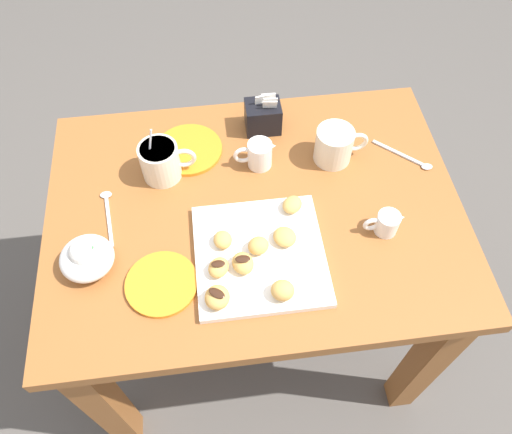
{
  "coord_description": "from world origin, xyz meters",
  "views": [
    {
      "loc": [
        -0.08,
        -0.68,
        1.68
      ],
      "look_at": [
        -0.0,
        -0.04,
        0.73
      ],
      "focal_mm": 35.33,
      "sensor_mm": 36.0,
      "label": 1
    }
  ],
  "objects_px": {
    "pastry_plate_square": "(260,255)",
    "saucer_orange_right": "(189,150)",
    "coffee_mug_cream_right": "(335,144)",
    "beignet_5": "(283,290)",
    "coffee_mug_cream_left": "(161,161)",
    "beignet_1": "(243,263)",
    "beignet_0": "(258,246)",
    "chocolate_sauce_pitcher": "(387,223)",
    "saucer_orange_left": "(162,284)",
    "beignet_3": "(292,205)",
    "sugar_caddy": "(263,116)",
    "beignet_4": "(219,268)",
    "beignet_2": "(223,240)",
    "cream_pitcher_white": "(259,154)",
    "dining_table": "(255,239)",
    "beignet_6": "(285,237)",
    "beignet_7": "(217,297)",
    "ice_cream_bowl": "(86,257)"
  },
  "relations": [
    {
      "from": "beignet_3",
      "to": "beignet_5",
      "type": "xyz_separation_m",
      "value": [
        -0.06,
        -0.21,
        0.0
      ]
    },
    {
      "from": "coffee_mug_cream_left",
      "to": "beignet_0",
      "type": "distance_m",
      "value": 0.32
    },
    {
      "from": "coffee_mug_cream_right",
      "to": "beignet_5",
      "type": "bearing_deg",
      "value": -117.0
    },
    {
      "from": "pastry_plate_square",
      "to": "cream_pitcher_white",
      "type": "distance_m",
      "value": 0.27
    },
    {
      "from": "saucer_orange_left",
      "to": "beignet_5",
      "type": "relative_size",
      "value": 3.17
    },
    {
      "from": "beignet_0",
      "to": "beignet_5",
      "type": "height_order",
      "value": "beignet_5"
    },
    {
      "from": "sugar_caddy",
      "to": "beignet_7",
      "type": "distance_m",
      "value": 0.52
    },
    {
      "from": "pastry_plate_square",
      "to": "cream_pitcher_white",
      "type": "height_order",
      "value": "cream_pitcher_white"
    },
    {
      "from": "cream_pitcher_white",
      "to": "saucer_orange_left",
      "type": "relative_size",
      "value": 0.67
    },
    {
      "from": "pastry_plate_square",
      "to": "coffee_mug_cream_right",
      "type": "distance_m",
      "value": 0.34
    },
    {
      "from": "beignet_5",
      "to": "saucer_orange_right",
      "type": "bearing_deg",
      "value": 111.68
    },
    {
      "from": "pastry_plate_square",
      "to": "beignet_7",
      "type": "distance_m",
      "value": 0.15
    },
    {
      "from": "chocolate_sauce_pitcher",
      "to": "saucer_orange_left",
      "type": "height_order",
      "value": "chocolate_sauce_pitcher"
    },
    {
      "from": "cream_pitcher_white",
      "to": "beignet_0",
      "type": "bearing_deg",
      "value": -97.7
    },
    {
      "from": "beignet_2",
      "to": "saucer_orange_left",
      "type": "bearing_deg",
      "value": -151.03
    },
    {
      "from": "cream_pitcher_white",
      "to": "beignet_7",
      "type": "relative_size",
      "value": 1.91
    },
    {
      "from": "beignet_0",
      "to": "beignet_3",
      "type": "bearing_deg",
      "value": 47.82
    },
    {
      "from": "coffee_mug_cream_right",
      "to": "saucer_orange_right",
      "type": "height_order",
      "value": "coffee_mug_cream_right"
    },
    {
      "from": "dining_table",
      "to": "sugar_caddy",
      "type": "xyz_separation_m",
      "value": [
        0.05,
        0.25,
        0.18
      ]
    },
    {
      "from": "chocolate_sauce_pitcher",
      "to": "beignet_0",
      "type": "bearing_deg",
      "value": -175.11
    },
    {
      "from": "ice_cream_bowl",
      "to": "saucer_orange_right",
      "type": "height_order",
      "value": "ice_cream_bowl"
    },
    {
      "from": "pastry_plate_square",
      "to": "saucer_orange_right",
      "type": "xyz_separation_m",
      "value": [
        -0.14,
        0.33,
        -0.0
      ]
    },
    {
      "from": "dining_table",
      "to": "saucer_orange_right",
      "type": "distance_m",
      "value": 0.29
    },
    {
      "from": "saucer_orange_left",
      "to": "beignet_7",
      "type": "distance_m",
      "value": 0.13
    },
    {
      "from": "dining_table",
      "to": "chocolate_sauce_pitcher",
      "type": "distance_m",
      "value": 0.35
    },
    {
      "from": "coffee_mug_cream_left",
      "to": "ice_cream_bowl",
      "type": "relative_size",
      "value": 1.26
    },
    {
      "from": "sugar_caddy",
      "to": "beignet_1",
      "type": "distance_m",
      "value": 0.43
    },
    {
      "from": "pastry_plate_square",
      "to": "coffee_mug_cream_left",
      "type": "xyz_separation_m",
      "value": [
        -0.2,
        0.26,
        0.04
      ]
    },
    {
      "from": "coffee_mug_cream_right",
      "to": "beignet_0",
      "type": "bearing_deg",
      "value": -131.18
    },
    {
      "from": "chocolate_sauce_pitcher",
      "to": "saucer_orange_left",
      "type": "distance_m",
      "value": 0.51
    },
    {
      "from": "sugar_caddy",
      "to": "saucer_orange_right",
      "type": "relative_size",
      "value": 0.62
    },
    {
      "from": "chocolate_sauce_pitcher",
      "to": "beignet_6",
      "type": "distance_m",
      "value": 0.23
    },
    {
      "from": "beignet_2",
      "to": "beignet_3",
      "type": "relative_size",
      "value": 0.91
    },
    {
      "from": "coffee_mug_cream_left",
      "to": "pastry_plate_square",
      "type": "bearing_deg",
      "value": -52.1
    },
    {
      "from": "chocolate_sauce_pitcher",
      "to": "beignet_4",
      "type": "xyz_separation_m",
      "value": [
        -0.38,
        -0.07,
        0.0
      ]
    },
    {
      "from": "coffee_mug_cream_right",
      "to": "beignet_3",
      "type": "distance_m",
      "value": 0.2
    },
    {
      "from": "coffee_mug_cream_left",
      "to": "beignet_5",
      "type": "relative_size",
      "value": 2.98
    },
    {
      "from": "beignet_5",
      "to": "ice_cream_bowl",
      "type": "bearing_deg",
      "value": 162.25
    },
    {
      "from": "pastry_plate_square",
      "to": "beignet_1",
      "type": "height_order",
      "value": "beignet_1"
    },
    {
      "from": "dining_table",
      "to": "beignet_6",
      "type": "height_order",
      "value": "beignet_6"
    },
    {
      "from": "beignet_0",
      "to": "chocolate_sauce_pitcher",
      "type": "bearing_deg",
      "value": 4.89
    },
    {
      "from": "beignet_6",
      "to": "chocolate_sauce_pitcher",
      "type": "bearing_deg",
      "value": 1.97
    },
    {
      "from": "saucer_orange_left",
      "to": "cream_pitcher_white",
      "type": "bearing_deg",
      "value": 50.95
    },
    {
      "from": "pastry_plate_square",
      "to": "saucer_orange_left",
      "type": "xyz_separation_m",
      "value": [
        -0.22,
        -0.04,
        -0.0
      ]
    },
    {
      "from": "beignet_1",
      "to": "beignet_5",
      "type": "bearing_deg",
      "value": -45.25
    },
    {
      "from": "sugar_caddy",
      "to": "beignet_3",
      "type": "bearing_deg",
      "value": -83.79
    },
    {
      "from": "coffee_mug_cream_left",
      "to": "beignet_1",
      "type": "height_order",
      "value": "coffee_mug_cream_left"
    },
    {
      "from": "coffee_mug_cream_left",
      "to": "beignet_2",
      "type": "height_order",
      "value": "coffee_mug_cream_left"
    },
    {
      "from": "saucer_orange_right",
      "to": "coffee_mug_cream_left",
      "type": "bearing_deg",
      "value": -133.27
    },
    {
      "from": "coffee_mug_cream_left",
      "to": "beignet_0",
      "type": "relative_size",
      "value": 3.14
    }
  ]
}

